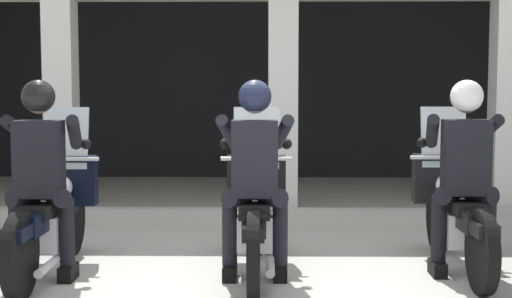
{
  "coord_description": "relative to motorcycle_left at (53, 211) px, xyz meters",
  "views": [
    {
      "loc": [
        0.1,
        -5.76,
        1.56
      ],
      "look_at": [
        0.0,
        0.55,
        0.99
      ],
      "focal_mm": 51.83,
      "sensor_mm": 36.0,
      "label": 1
    }
  ],
  "objects": [
    {
      "name": "police_officer_right",
      "position": [
        3.36,
        -0.1,
        0.44
      ],
      "size": [
        0.63,
        0.61,
        1.58
      ],
      "rotation": [
        0.0,
        0.0,
        0.07
      ],
      "color": "black",
      "rests_on": "ground"
    },
    {
      "name": "motorcycle_left",
      "position": [
        0.0,
        0.0,
        0.0
      ],
      "size": [
        0.62,
        2.04,
        1.35
      ],
      "rotation": [
        0.0,
        0.0,
        0.14
      ],
      "color": "black",
      "rests_on": "ground"
    },
    {
      "name": "police_officer_left",
      "position": [
        -0.0,
        -0.28,
        0.44
      ],
      "size": [
        0.63,
        0.61,
        1.58
      ],
      "rotation": [
        0.0,
        0.0,
        0.14
      ],
      "color": "black",
      "rests_on": "ground"
    },
    {
      "name": "motorcycle_right",
      "position": [
        3.36,
        0.19,
        0.0
      ],
      "size": [
        0.62,
        2.04,
        1.35
      ],
      "rotation": [
        0.0,
        0.0,
        0.07
      ],
      "color": "black",
      "rests_on": "ground"
    },
    {
      "name": "station_building",
      "position": [
        1.96,
        4.86,
        1.51
      ],
      "size": [
        11.77,
        4.0,
        3.14
      ],
      "color": "black",
      "rests_on": "ground"
    },
    {
      "name": "kerb_strip",
      "position": [
        1.96,
        2.35,
        -0.44
      ],
      "size": [
        11.27,
        0.24,
        0.12
      ],
      "primitive_type": "cube",
      "color": "#B7B5AD",
      "rests_on": "ground"
    },
    {
      "name": "motorcycle_center",
      "position": [
        1.68,
        0.04,
        0.0
      ],
      "size": [
        0.62,
        2.04,
        1.35
      ],
      "rotation": [
        0.0,
        0.0,
        0.0
      ],
      "color": "black",
      "rests_on": "ground"
    },
    {
      "name": "ground_plane",
      "position": [
        1.68,
        2.75,
        -0.5
      ],
      "size": [
        80.0,
        80.0,
        0.0
      ],
      "primitive_type": "plane",
      "color": "#A8A59E"
    },
    {
      "name": "police_officer_center",
      "position": [
        1.68,
        -0.24,
        0.44
      ],
      "size": [
        0.63,
        0.61,
        1.58
      ],
      "rotation": [
        0.0,
        0.0,
        0.0
      ],
      "color": "black",
      "rests_on": "ground"
    }
  ]
}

